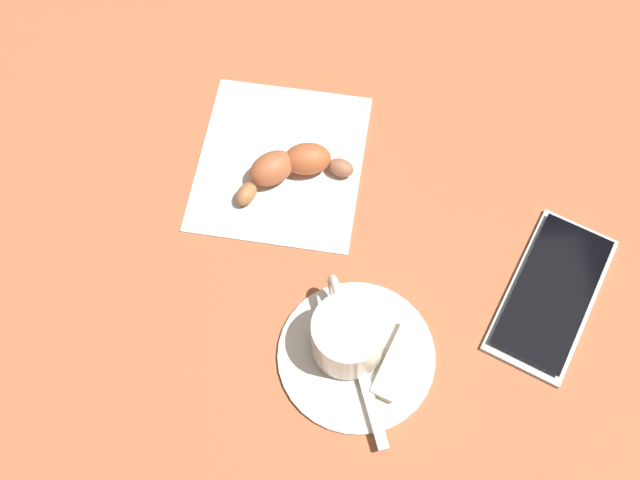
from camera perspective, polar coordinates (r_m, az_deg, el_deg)
name	(u,v)px	position (r m, az deg, el deg)	size (l,w,h in m)	color
ground_plane	(314,266)	(0.67, -0.43, -2.01)	(1.80, 1.80, 0.00)	#9F5937
saucer	(361,355)	(0.64, 3.10, -8.64)	(0.13, 0.13, 0.01)	silver
espresso_cup	(352,334)	(0.62, 2.43, -7.10)	(0.08, 0.06, 0.05)	silver
teaspoon	(359,346)	(0.63, 2.96, -7.99)	(0.13, 0.04, 0.01)	silver
sugar_packet	(402,361)	(0.63, 6.21, -9.06)	(0.07, 0.02, 0.01)	beige
napkin	(284,162)	(0.72, -2.72, 5.94)	(0.17, 0.15, 0.00)	silver
croissant	(294,166)	(0.70, -2.01, 5.62)	(0.06, 0.12, 0.03)	#995F42
cell_phone	(556,293)	(0.69, 17.43, -3.83)	(0.17, 0.14, 0.01)	#B7BABD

